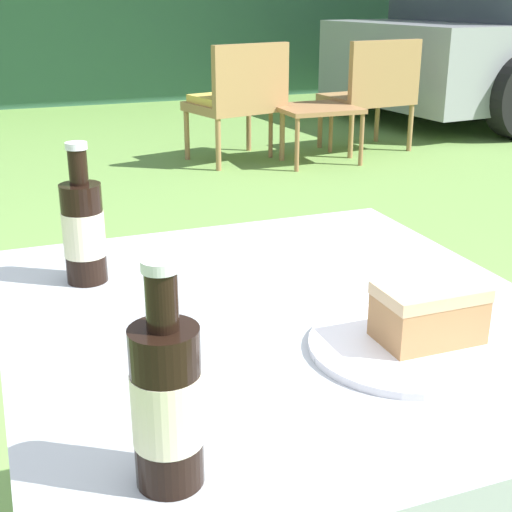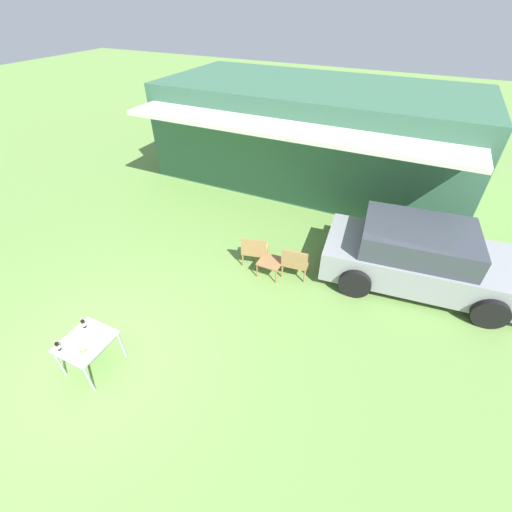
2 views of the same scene
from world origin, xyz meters
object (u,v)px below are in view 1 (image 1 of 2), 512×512
Objects in this scene: wicker_chair_cushioned at (239,97)px; patio_table at (281,357)px; garden_side_table at (316,112)px; cola_bottle_far at (167,402)px; wicker_chair_plain at (373,90)px; cola_bottle_near at (83,230)px; cake_on_plate at (418,328)px.

patio_table is at bearing 56.92° from wicker_chair_cushioned.
cola_bottle_far is (-2.01, -3.89, 0.43)m from garden_side_table.
cola_bottle_far reaches higher than wicker_chair_cushioned.
cola_bottle_far reaches higher than wicker_chair_plain.
wicker_chair_cushioned is at bearing 66.94° from cola_bottle_near.
wicker_chair_cushioned is 0.53m from garden_side_table.
garden_side_table is at bearing 62.72° from cola_bottle_far.
cola_bottle_near is at bearing 52.60° from wicker_chair_cushioned.
cola_bottle_near is at bearing -120.70° from garden_side_table.
cola_bottle_near reaches higher than wicker_chair_plain.
cola_bottle_near is (-2.54, -3.54, 0.32)m from wicker_chair_plain.
cake_on_plate is (-1.65, -3.75, 0.38)m from garden_side_table.
wicker_chair_cushioned is 3.70× the size of cola_bottle_near.
garden_side_table is 0.64× the size of patio_table.
wicker_chair_cushioned is 1.02m from wicker_chair_plain.
garden_side_table is (-0.53, -0.16, -0.11)m from wicker_chair_plain.
cola_bottle_far is at bearing 55.24° from wicker_chair_cushioned.
patio_table is 0.22m from cake_on_plate.
cola_bottle_near reaches higher than cake_on_plate.
cola_bottle_far is at bearing -158.19° from cake_on_plate.
cola_bottle_near is at bearing 133.38° from cake_on_plate.
cola_bottle_far is (-0.35, -0.14, 0.05)m from cake_on_plate.
wicker_chair_plain is 0.98× the size of patio_table.
wicker_chair_plain is 4.41m from patio_table.
cola_bottle_near is at bearing 48.04° from wicker_chair_plain.
wicker_chair_cushioned is at bearing 69.58° from cola_bottle_far.
wicker_chair_plain is 4.49m from cake_on_plate.
cola_bottle_far is (-0.00, -0.51, 0.00)m from cola_bottle_near.
cake_on_plate is 1.12× the size of cola_bottle_near.
wicker_chair_plain is 3.30× the size of cake_on_plate.
cake_on_plate reaches higher than patio_table.
cake_on_plate is at bearing 54.51° from wicker_chair_plain.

